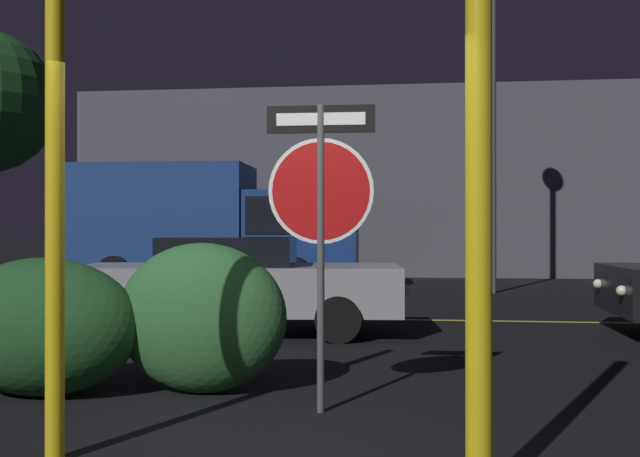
# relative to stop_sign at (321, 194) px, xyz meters

# --- Properties ---
(road_center_stripe) EXTENTS (35.04, 0.12, 0.01)m
(road_center_stripe) POSITION_rel_stop_sign_xyz_m (-0.30, 5.91, -1.73)
(road_center_stripe) COLOR gold
(road_center_stripe) RESTS_ON ground_plane
(stop_sign) EXTENTS (0.87, 0.06, 2.44)m
(stop_sign) POSITION_rel_stop_sign_xyz_m (0.00, 0.00, 0.00)
(stop_sign) COLOR #4C4C51
(stop_sign) RESTS_ON ground_plane
(yellow_pole_left) EXTENTS (0.12, 0.12, 3.51)m
(yellow_pole_left) POSITION_rel_stop_sign_xyz_m (-1.53, -1.37, 0.02)
(yellow_pole_left) COLOR yellow
(yellow_pole_left) RESTS_ON ground_plane
(yellow_pole_right) EXTENTS (0.14, 0.14, 3.45)m
(yellow_pole_right) POSITION_rel_stop_sign_xyz_m (1.05, -1.75, -0.01)
(yellow_pole_right) COLOR yellow
(yellow_pole_right) RESTS_ON ground_plane
(hedge_bush_1) EXTENTS (1.72, 1.04, 1.21)m
(hedge_bush_1) POSITION_rel_stop_sign_xyz_m (-2.48, 0.29, -1.13)
(hedge_bush_1) COLOR #1E4C23
(hedge_bush_1) RESTS_ON ground_plane
(hedge_bush_2) EXTENTS (1.53, 0.82, 1.33)m
(hedge_bush_2) POSITION_rel_stop_sign_xyz_m (-1.13, 0.55, -1.07)
(hedge_bush_2) COLOR #2D6633
(hedge_bush_2) RESTS_ON ground_plane
(passing_car_2) EXTENTS (4.67, 2.06, 1.34)m
(passing_car_2) POSITION_rel_stop_sign_xyz_m (-1.64, 4.13, -1.04)
(passing_car_2) COLOR #9E9EA3
(passing_car_2) RESTS_ON ground_plane
(delivery_truck) EXTENTS (7.09, 2.59, 3.04)m
(delivery_truck) POSITION_rel_stop_sign_xyz_m (-3.96, 11.51, -0.12)
(delivery_truck) COLOR navy
(delivery_truck) RESTS_ON ground_plane
(street_lamp) EXTENTS (0.56, 0.56, 7.34)m
(street_lamp) POSITION_rel_stop_sign_xyz_m (2.70, 10.98, 3.49)
(street_lamp) COLOR #4C4C51
(street_lamp) RESTS_ON ground_plane
(building_backdrop) EXTENTS (21.75, 3.08, 5.86)m
(building_backdrop) POSITION_rel_stop_sign_xyz_m (1.21, 17.60, 1.20)
(building_backdrop) COLOR #4C4C56
(building_backdrop) RESTS_ON ground_plane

